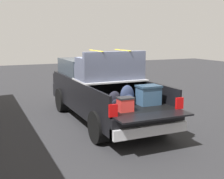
% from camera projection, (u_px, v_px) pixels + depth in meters
% --- Properties ---
extents(ground_plane, '(40.00, 40.00, 0.00)m').
position_uv_depth(ground_plane, '(104.00, 121.00, 9.37)').
color(ground_plane, '#262628').
extents(pickup_truck, '(6.05, 2.06, 2.23)m').
position_uv_depth(pickup_truck, '(100.00, 89.00, 9.52)').
color(pickup_truck, black).
rests_on(pickup_truck, ground_plane).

